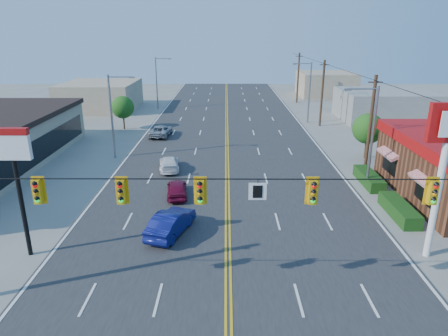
{
  "coord_description": "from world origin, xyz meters",
  "views": [
    {
      "loc": [
        -0.13,
        -15.41,
        11.77
      ],
      "look_at": [
        -0.26,
        12.46,
        2.2
      ],
      "focal_mm": 32.0,
      "sensor_mm": 36.0,
      "label": 1
    }
  ],
  "objects_px": {
    "kfc_pylon": "(446,151)",
    "car_silver": "(161,131)",
    "pizza_hut_sign": "(15,166)",
    "car_blue": "(171,223)",
    "signal_span": "(226,204)",
    "car_white": "(169,164)",
    "car_magenta": "(177,189)"
  },
  "relations": [
    {
      "from": "signal_span",
      "to": "car_magenta",
      "type": "xyz_separation_m",
      "value": [
        -3.65,
        12.2,
        -4.27
      ]
    },
    {
      "from": "car_magenta",
      "to": "car_blue",
      "type": "relative_size",
      "value": 0.83
    },
    {
      "from": "kfc_pylon",
      "to": "car_magenta",
      "type": "distance_m",
      "value": 17.74
    },
    {
      "from": "pizza_hut_sign",
      "to": "car_blue",
      "type": "bearing_deg",
      "value": 17.51
    },
    {
      "from": "signal_span",
      "to": "car_magenta",
      "type": "height_order",
      "value": "signal_span"
    },
    {
      "from": "car_magenta",
      "to": "car_silver",
      "type": "distance_m",
      "value": 18.54
    },
    {
      "from": "signal_span",
      "to": "car_blue",
      "type": "distance_m",
      "value": 8.32
    },
    {
      "from": "car_silver",
      "to": "car_blue",
      "type": "bearing_deg",
      "value": 103.62
    },
    {
      "from": "car_blue",
      "to": "car_silver",
      "type": "relative_size",
      "value": 0.94
    },
    {
      "from": "kfc_pylon",
      "to": "car_white",
      "type": "relative_size",
      "value": 2.06
    },
    {
      "from": "car_magenta",
      "to": "car_silver",
      "type": "bearing_deg",
      "value": -84.28
    },
    {
      "from": "signal_span",
      "to": "pizza_hut_sign",
      "type": "distance_m",
      "value": 11.6
    },
    {
      "from": "kfc_pylon",
      "to": "car_silver",
      "type": "relative_size",
      "value": 1.82
    },
    {
      "from": "kfc_pylon",
      "to": "car_silver",
      "type": "bearing_deg",
      "value": 125.56
    },
    {
      "from": "car_blue",
      "to": "signal_span",
      "type": "bearing_deg",
      "value": 135.43
    },
    {
      "from": "pizza_hut_sign",
      "to": "car_white",
      "type": "relative_size",
      "value": 1.66
    },
    {
      "from": "signal_span",
      "to": "pizza_hut_sign",
      "type": "bearing_deg",
      "value": 159.81
    },
    {
      "from": "car_blue",
      "to": "car_white",
      "type": "xyz_separation_m",
      "value": [
        -1.72,
        11.87,
        -0.12
      ]
    },
    {
      "from": "pizza_hut_sign",
      "to": "car_blue",
      "type": "xyz_separation_m",
      "value": [
        7.55,
        2.38,
        -4.46
      ]
    },
    {
      "from": "car_white",
      "to": "car_blue",
      "type": "bearing_deg",
      "value": 89.86
    },
    {
      "from": "pizza_hut_sign",
      "to": "car_white",
      "type": "bearing_deg",
      "value": 67.76
    },
    {
      "from": "pizza_hut_sign",
      "to": "car_silver",
      "type": "relative_size",
      "value": 1.47
    },
    {
      "from": "car_magenta",
      "to": "car_blue",
      "type": "xyz_separation_m",
      "value": [
        0.32,
        -5.81,
        0.1
      ]
    },
    {
      "from": "car_magenta",
      "to": "car_blue",
      "type": "bearing_deg",
      "value": 86.33
    },
    {
      "from": "pizza_hut_sign",
      "to": "car_white",
      "type": "height_order",
      "value": "pizza_hut_sign"
    },
    {
      "from": "kfc_pylon",
      "to": "car_blue",
      "type": "bearing_deg",
      "value": 170.64
    },
    {
      "from": "kfc_pylon",
      "to": "car_blue",
      "type": "xyz_separation_m",
      "value": [
        -14.45,
        2.38,
        -5.32
      ]
    },
    {
      "from": "car_magenta",
      "to": "car_blue",
      "type": "distance_m",
      "value": 5.82
    },
    {
      "from": "car_blue",
      "to": "pizza_hut_sign",
      "type": "bearing_deg",
      "value": 35.37
    },
    {
      "from": "car_silver",
      "to": "signal_span",
      "type": "bearing_deg",
      "value": 107.54
    },
    {
      "from": "car_white",
      "to": "car_silver",
      "type": "relative_size",
      "value": 0.88
    },
    {
      "from": "kfc_pylon",
      "to": "pizza_hut_sign",
      "type": "relative_size",
      "value": 1.24
    }
  ]
}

